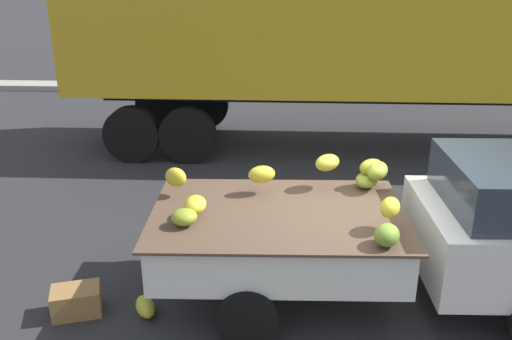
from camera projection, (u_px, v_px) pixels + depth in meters
name	position (u px, v px, depth m)	size (l,w,h in m)	color
ground	(362.00, 286.00, 6.54)	(220.00, 220.00, 0.00)	#28282B
curb_strip	(319.00, 89.00, 16.19)	(80.00, 0.80, 0.16)	gray
pickup_truck	(456.00, 230.00, 6.00)	(4.97, 2.04, 1.70)	silver
semi_trailer	(373.00, 22.00, 10.63)	(12.01, 2.71, 3.95)	gold
fallen_banana_bunch_near_tailgate	(145.00, 307.00, 5.98)	(0.38, 0.20, 0.19)	gold
produce_crate	(76.00, 301.00, 5.99)	(0.52, 0.36, 0.30)	olive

